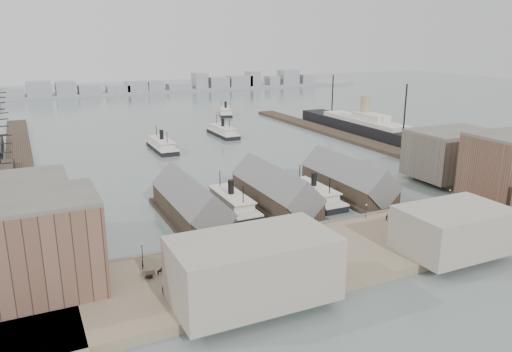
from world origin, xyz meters
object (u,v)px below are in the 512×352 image
ferry_docked_west (231,203)px  tram (439,213)px  horse_cart_center (272,254)px  horse_cart_right (436,225)px  horse_cart_left (157,272)px  ocean_steamer (364,126)px

ferry_docked_west → tram: (44.43, -36.02, 1.76)m
tram → horse_cart_center: bearing=174.6°
horse_cart_right → tram: bearing=-41.9°
horse_cart_center → horse_cart_left: bearing=82.0°
ocean_steamer → horse_cart_left: size_ratio=20.89×
ferry_docked_west → horse_cart_right: (39.38, -40.41, 0.60)m
tram → ferry_docked_west: bearing=134.1°
ferry_docked_west → horse_cart_left: ferry_docked_west is taller
tram → horse_cart_center: tram is taller
ferry_docked_west → ocean_steamer: ocean_steamer is taller
horse_cart_center → ocean_steamer: bearing=-47.3°
ferry_docked_west → horse_cart_center: size_ratio=5.56×
tram → horse_cart_left: (-75.54, 0.96, -1.24)m
ocean_steamer → horse_cart_center: ocean_steamer is taller
ocean_steamer → tram: bearing=-118.4°
ferry_docked_west → horse_cart_center: bearing=-98.8°
ocean_steamer → horse_cart_right: 133.60m
ferry_docked_west → horse_cart_left: 46.88m
tram → horse_cart_right: tram is taller
horse_cart_left → horse_cart_center: horse_cart_center is taller
horse_cart_left → horse_cart_right: 70.69m
ocean_steamer → horse_cart_right: size_ratio=20.64×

